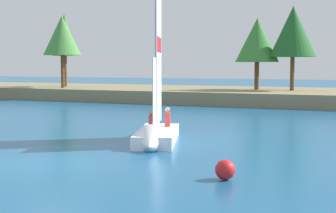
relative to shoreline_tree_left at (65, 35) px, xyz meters
name	(u,v)px	position (x,y,z in m)	size (l,w,h in m)	color
ground_plane	(52,162)	(19.62, -27.69, -5.75)	(200.00, 200.00, 0.00)	#195684
shore_bank	(275,96)	(19.62, 1.11, -5.26)	(80.00, 12.53, 0.99)	#897A56
shoreline_tree_left	(65,35)	(0.00, 0.00, 0.00)	(2.30, 2.30, 6.79)	brown
shoreline_tree_midleft	(62,36)	(1.62, -2.60, -0.20)	(3.30, 3.30, 6.32)	brown
shoreline_tree_centre	(257,40)	(18.09, 1.09, -0.78)	(3.52, 3.52, 5.78)	brown
shoreline_tree_midright	(293,32)	(21.01, 0.78, -0.19)	(3.60, 3.60, 6.56)	brown
sailboat	(155,131)	(20.90, -23.23, -5.26)	(3.02, 5.18, 6.48)	white
channel_buoy	(225,170)	(25.14, -27.78, -5.49)	(0.52, 0.52, 0.52)	red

